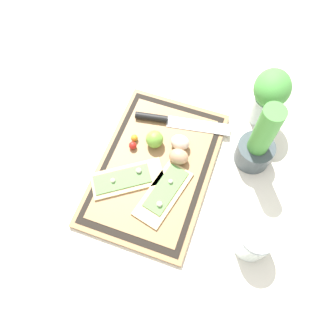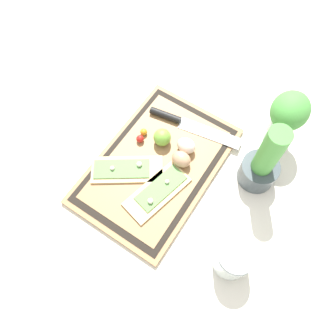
% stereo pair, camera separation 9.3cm
% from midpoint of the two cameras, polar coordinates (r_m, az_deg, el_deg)
% --- Properties ---
extents(ground_plane, '(6.00, 6.00, 0.00)m').
position_cam_midpoint_polar(ground_plane, '(0.97, 0.74, 0.02)').
color(ground_plane, silver).
extents(cutting_board, '(0.49, 0.32, 0.02)m').
position_cam_midpoint_polar(cutting_board, '(0.96, 0.75, 0.24)').
color(cutting_board, '#997047').
rests_on(cutting_board, ground_plane).
extents(pizza_slice_near, '(0.18, 0.22, 0.02)m').
position_cam_midpoint_polar(pizza_slice_near, '(0.95, -4.57, -0.52)').
color(pizza_slice_near, '#DBBC7F').
rests_on(pizza_slice_near, cutting_board).
extents(pizza_slice_far, '(0.21, 0.13, 0.02)m').
position_cam_midpoint_polar(pizza_slice_far, '(0.92, 1.13, -4.37)').
color(pizza_slice_far, '#DBBC7F').
rests_on(pizza_slice_far, cutting_board).
extents(knife, '(0.08, 0.30, 0.02)m').
position_cam_midpoint_polar(knife, '(1.02, 4.70, 7.88)').
color(knife, silver).
rests_on(knife, cutting_board).
extents(egg_brown, '(0.05, 0.06, 0.05)m').
position_cam_midpoint_polar(egg_brown, '(0.94, 5.14, 1.24)').
color(egg_brown, tan).
rests_on(egg_brown, cutting_board).
extents(egg_pink, '(0.05, 0.06, 0.05)m').
position_cam_midpoint_polar(egg_pink, '(0.96, 5.96, 3.61)').
color(egg_pink, beige).
rests_on(egg_pink, cutting_board).
extents(lime, '(0.05, 0.05, 0.05)m').
position_cam_midpoint_polar(lime, '(0.97, 1.73, 5.07)').
color(lime, '#70A838').
rests_on(lime, cutting_board).
extents(cherry_tomato_red, '(0.02, 0.02, 0.02)m').
position_cam_midpoint_polar(cherry_tomato_red, '(0.98, -2.20, 4.83)').
color(cherry_tomato_red, red).
rests_on(cherry_tomato_red, cutting_board).
extents(cherry_tomato_yellow, '(0.02, 0.02, 0.02)m').
position_cam_midpoint_polar(cherry_tomato_yellow, '(0.99, -1.60, 6.02)').
color(cherry_tomato_yellow, orange).
rests_on(cherry_tomato_yellow, cutting_board).
extents(herb_pot, '(0.11, 0.11, 0.25)m').
position_cam_midpoint_polar(herb_pot, '(0.93, 18.89, 0.26)').
color(herb_pot, '#3D474C').
rests_on(herb_pot, ground_plane).
extents(sauce_jar, '(0.09, 0.09, 0.11)m').
position_cam_midpoint_polar(sauce_jar, '(0.87, 14.32, -15.49)').
color(sauce_jar, silver).
rests_on(sauce_jar, ground_plane).
extents(herb_glass, '(0.12, 0.10, 0.20)m').
position_cam_midpoint_polar(herb_glass, '(0.99, 22.52, 7.93)').
color(herb_glass, silver).
rests_on(herb_glass, ground_plane).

